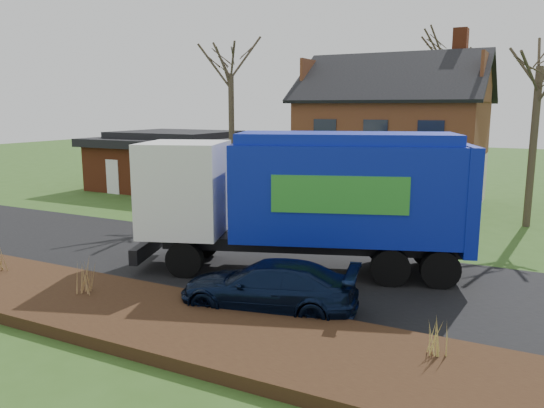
% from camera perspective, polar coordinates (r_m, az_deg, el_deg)
% --- Properties ---
extents(ground, '(120.00, 120.00, 0.00)m').
position_cam_1_polar(ground, '(18.32, -4.53, -6.29)').
color(ground, '#31531B').
rests_on(ground, ground).
extents(road, '(80.00, 7.00, 0.02)m').
position_cam_1_polar(road, '(18.32, -4.53, -6.26)').
color(road, black).
rests_on(road, ground).
extents(mulch_verge, '(80.00, 3.50, 0.30)m').
position_cam_1_polar(mulch_verge, '(14.27, -15.90, -10.97)').
color(mulch_verge, black).
rests_on(mulch_verge, ground).
extents(main_house, '(12.95, 8.95, 9.26)m').
position_cam_1_polar(main_house, '(29.89, 12.07, 7.84)').
color(main_house, beige).
rests_on(main_house, ground).
extents(ranch_house, '(9.80, 8.20, 3.70)m').
position_cam_1_polar(ranch_house, '(35.24, -10.25, 4.65)').
color(ranch_house, brown).
rests_on(ranch_house, ground).
extents(garbage_truck, '(10.76, 6.08, 4.47)m').
position_cam_1_polar(garbage_truck, '(16.82, 4.10, 1.22)').
color(garbage_truck, black).
rests_on(garbage_truck, ground).
extents(silver_sedan, '(4.24, 1.82, 1.36)m').
position_cam_1_polar(silver_sedan, '(21.70, -2.46, -1.77)').
color(silver_sedan, '#A6A8AD').
rests_on(silver_sedan, ground).
extents(navy_wagon, '(4.94, 2.80, 1.35)m').
position_cam_1_polar(navy_wagon, '(13.86, -0.44, -8.89)').
color(navy_wagon, black).
rests_on(navy_wagon, ground).
extents(tree_front_west, '(3.20, 3.20, 9.50)m').
position_cam_1_polar(tree_front_west, '(26.92, -4.48, 15.87)').
color(tree_front_west, '#433828').
rests_on(tree_front_west, ground).
extents(tree_front_east, '(3.58, 3.58, 9.94)m').
position_cam_1_polar(tree_front_east, '(25.90, 27.10, 15.57)').
color(tree_front_east, '#463A2A').
rests_on(tree_front_east, ground).
extents(tree_back, '(3.58, 3.58, 11.33)m').
position_cam_1_polar(tree_back, '(38.70, 18.23, 16.13)').
color(tree_back, '#3D3124').
rests_on(tree_back, ground).
extents(grass_clump_mid, '(0.34, 0.28, 0.94)m').
position_cam_1_polar(grass_clump_mid, '(15.19, -19.41, -7.37)').
color(grass_clump_mid, '#AA814B').
rests_on(grass_clump_mid, mulch_verge).
extents(grass_clump_east, '(0.33, 0.27, 0.82)m').
position_cam_1_polar(grass_clump_east, '(11.54, 17.21, -13.29)').
color(grass_clump_east, tan).
rests_on(grass_clump_east, mulch_verge).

